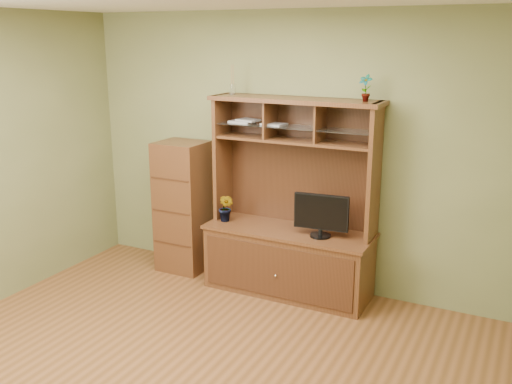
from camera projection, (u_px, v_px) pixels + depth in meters
The scene contains 8 objects.
room at pixel (173, 202), 3.90m from camera, with size 4.54×4.04×2.74m.
media_hutch at pixel (289, 241), 5.55m from camera, with size 1.66×0.61×1.90m.
monitor at pixel (321, 215), 5.24m from camera, with size 0.51×0.20×0.40m.
orchid_plant at pixel (226, 208), 5.70m from camera, with size 0.16×0.13×0.28m, color #1F501B.
top_plant at pixel (366, 88), 4.94m from camera, with size 0.12×0.08×0.23m, color #365B20.
reed_diffuser at pixel (232, 83), 5.51m from camera, with size 0.06×0.06×0.29m.
magazines at pixel (254, 122), 5.51m from camera, with size 0.58×0.20×0.04m.
side_cabinet at pixel (183, 207), 6.07m from camera, with size 0.50×0.45×1.39m.
Camera 1 is at (2.19, -3.09, 2.45)m, focal length 40.00 mm.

